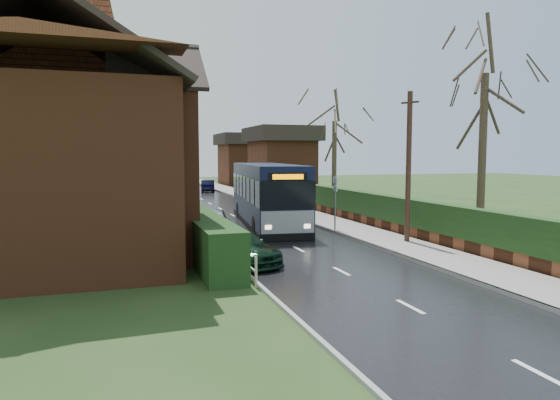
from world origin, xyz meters
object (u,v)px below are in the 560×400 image
object	(u,v)px
brick_house	(65,140)
car_green	(238,247)
bus	(267,195)
bus_stop_sign	(335,196)
telegraph_pole	(408,168)
car_silver	(212,223)

from	to	relation	value
brick_house	car_green	xyz separation A→B (m)	(5.83, -4.44, -3.79)
bus	bus_stop_sign	size ratio (longest dim) A/B	4.01
car_green	telegraph_pole	xyz separation A→B (m)	(7.70, 1.40, 2.67)
bus_stop_sign	car_green	bearing A→B (deg)	-139.85
brick_house	bus_stop_sign	distance (m)	12.23
brick_house	bus	bearing A→B (deg)	24.26
car_silver	telegraph_pole	size ratio (longest dim) A/B	0.63
car_silver	car_green	bearing A→B (deg)	-80.44
brick_house	telegraph_pole	world-z (taller)	brick_house
brick_house	bus	size ratio (longest dim) A/B	1.32
bus	car_green	xyz separation A→B (m)	(-3.70, -8.73, -1.05)
brick_house	bus	xyz separation A→B (m)	(9.53, 4.29, -2.74)
bus	telegraph_pole	bearing A→B (deg)	-54.36
car_green	telegraph_pole	world-z (taller)	telegraph_pole
bus	telegraph_pole	size ratio (longest dim) A/B	1.73
brick_house	car_silver	size ratio (longest dim) A/B	3.63
car_green	brick_house	bearing A→B (deg)	124.29
telegraph_pole	car_silver	bearing A→B (deg)	127.42
bus	car_silver	world-z (taller)	bus
brick_house	car_silver	world-z (taller)	brick_house
brick_house	car_silver	distance (m)	7.06
car_green	bus_stop_sign	distance (m)	8.13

